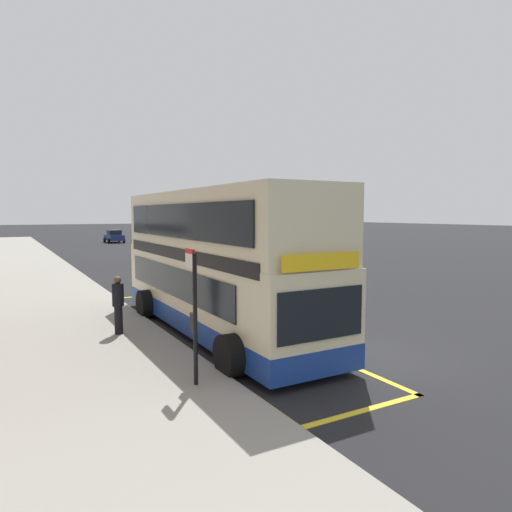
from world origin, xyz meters
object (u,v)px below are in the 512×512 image
(bus_stop_sign, at_px, (194,306))
(double_decker_bus, at_px, (215,267))
(parked_car_maroon_distant, at_px, (168,252))
(pedestrian_waiting_near_sign, at_px, (118,302))
(parked_car_navy_across, at_px, (114,236))
(parked_car_grey_far, at_px, (250,262))

(bus_stop_sign, bearing_deg, double_decker_bus, 60.39)
(bus_stop_sign, bearing_deg, parked_car_maroon_distant, 72.64)
(double_decker_bus, bearing_deg, parked_car_maroon_distant, 75.44)
(double_decker_bus, xyz_separation_m, parked_car_maroon_distant, (5.26, 20.26, -1.26))
(parked_car_maroon_distant, bearing_deg, pedestrian_waiting_near_sign, -113.71)
(parked_car_navy_across, bearing_deg, bus_stop_sign, -102.90)
(double_decker_bus, height_order, parked_car_grey_far, double_decker_bus)
(bus_stop_sign, distance_m, parked_car_maroon_distant, 25.63)
(parked_car_navy_across, relative_size, pedestrian_waiting_near_sign, 2.42)
(parked_car_maroon_distant, relative_size, parked_car_grey_far, 1.00)
(bus_stop_sign, height_order, parked_car_navy_across, bus_stop_sign)
(parked_car_maroon_distant, relative_size, parked_car_navy_across, 1.00)
(double_decker_bus, relative_size, parked_car_maroon_distant, 2.59)
(double_decker_bus, relative_size, bus_stop_sign, 3.82)
(pedestrian_waiting_near_sign, bearing_deg, bus_stop_sign, -84.44)
(double_decker_bus, bearing_deg, parked_car_navy_across, 81.47)
(pedestrian_waiting_near_sign, bearing_deg, double_decker_bus, -13.31)
(bus_stop_sign, xyz_separation_m, parked_car_maroon_distant, (7.64, 24.44, -0.99))
(parked_car_grey_far, height_order, pedestrian_waiting_near_sign, pedestrian_waiting_near_sign)
(pedestrian_waiting_near_sign, bearing_deg, parked_car_navy_across, 77.94)
(bus_stop_sign, relative_size, pedestrian_waiting_near_sign, 1.63)
(parked_car_maroon_distant, relative_size, pedestrian_waiting_near_sign, 2.42)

